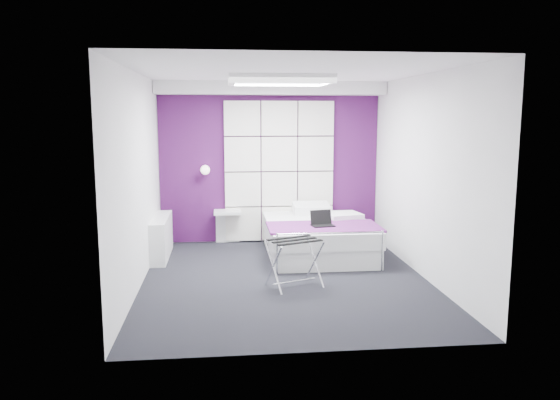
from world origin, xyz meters
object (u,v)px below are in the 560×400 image
(radiator, at_px, (161,237))
(wall_lamp, at_px, (205,170))
(luggage_rack, at_px, (294,263))
(nightstand, at_px, (227,212))
(laptop, at_px, (322,222))
(bed, at_px, (318,236))

(radiator, bearing_deg, wall_lamp, 49.90)
(radiator, height_order, luggage_rack, radiator)
(nightstand, relative_size, laptop, 1.41)
(radiator, xyz_separation_m, laptop, (2.31, -0.56, 0.29))
(radiator, bearing_deg, bed, -2.81)
(wall_lamp, height_order, laptop, wall_lamp)
(radiator, xyz_separation_m, bed, (2.32, -0.11, -0.02))
(luggage_rack, bearing_deg, radiator, 116.83)
(wall_lamp, bearing_deg, bed, -27.45)
(wall_lamp, xyz_separation_m, bed, (1.68, -0.87, -0.94))
(bed, xyz_separation_m, laptop, (-0.02, -0.45, 0.31))
(luggage_rack, bearing_deg, bed, 48.84)
(wall_lamp, distance_m, nightstand, 0.77)
(bed, relative_size, laptop, 6.18)
(wall_lamp, distance_m, luggage_rack, 2.78)
(bed, xyz_separation_m, nightstand, (-1.34, 0.83, 0.25))
(wall_lamp, xyz_separation_m, nightstand, (0.34, -0.04, -0.69))
(laptop, bearing_deg, luggage_rack, -127.21)
(wall_lamp, bearing_deg, radiator, -130.10)
(nightstand, bearing_deg, wall_lamp, 173.36)
(radiator, distance_m, laptop, 2.39)
(bed, bearing_deg, luggage_rack, -110.25)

